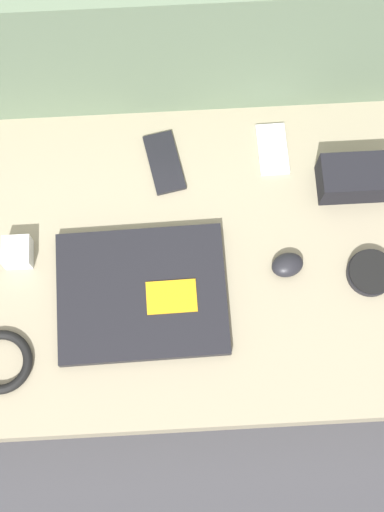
{
  "coord_description": "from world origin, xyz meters",
  "views": [
    {
      "loc": [
        -0.02,
        -0.36,
        1.42
      ],
      "look_at": [
        0.0,
        0.0,
        0.17
      ],
      "focal_mm": 50.0,
      "sensor_mm": 36.0,
      "label": 1
    }
  ],
  "objects_px": {
    "laptop": "(142,294)",
    "charger_brick": "(18,252)",
    "speaker_puck": "(371,273)",
    "camera_pouch": "(356,178)",
    "computer_mouse": "(287,265)",
    "phone_black": "(164,163)",
    "phone_silver": "(273,149)"
  },
  "relations": [
    {
      "from": "camera_pouch",
      "to": "charger_brick",
      "type": "bearing_deg",
      "value": -170.41
    },
    {
      "from": "phone_silver",
      "to": "phone_black",
      "type": "xyz_separation_m",
      "value": [
        -0.21,
        -0.02,
        -0.0
      ]
    },
    {
      "from": "computer_mouse",
      "to": "charger_brick",
      "type": "bearing_deg",
      "value": 159.83
    },
    {
      "from": "laptop",
      "to": "charger_brick",
      "type": "bearing_deg",
      "value": 157.57
    },
    {
      "from": "camera_pouch",
      "to": "speaker_puck",
      "type": "bearing_deg",
      "value": -86.66
    },
    {
      "from": "laptop",
      "to": "phone_black",
      "type": "relative_size",
      "value": 2.33
    },
    {
      "from": "laptop",
      "to": "charger_brick",
      "type": "height_order",
      "value": "charger_brick"
    },
    {
      "from": "laptop",
      "to": "speaker_puck",
      "type": "bearing_deg",
      "value": 1.39
    },
    {
      "from": "laptop",
      "to": "phone_black",
      "type": "xyz_separation_m",
      "value": [
        0.05,
        0.26,
        -0.01
      ]
    },
    {
      "from": "phone_black",
      "to": "charger_brick",
      "type": "height_order",
      "value": "charger_brick"
    },
    {
      "from": "speaker_puck",
      "to": "camera_pouch",
      "type": "relative_size",
      "value": 0.62
    },
    {
      "from": "computer_mouse",
      "to": "speaker_puck",
      "type": "distance_m",
      "value": 0.15
    },
    {
      "from": "computer_mouse",
      "to": "camera_pouch",
      "type": "height_order",
      "value": "camera_pouch"
    },
    {
      "from": "laptop",
      "to": "phone_silver",
      "type": "distance_m",
      "value": 0.38
    },
    {
      "from": "speaker_puck",
      "to": "computer_mouse",
      "type": "bearing_deg",
      "value": 171.9
    },
    {
      "from": "camera_pouch",
      "to": "charger_brick",
      "type": "height_order",
      "value": "camera_pouch"
    },
    {
      "from": "phone_silver",
      "to": "speaker_puck",
      "type": "bearing_deg",
      "value": -59.82
    },
    {
      "from": "phone_silver",
      "to": "charger_brick",
      "type": "xyz_separation_m",
      "value": [
        -0.49,
        -0.19,
        0.02
      ]
    },
    {
      "from": "phone_black",
      "to": "computer_mouse",
      "type": "bearing_deg",
      "value": -56.48
    },
    {
      "from": "laptop",
      "to": "computer_mouse",
      "type": "bearing_deg",
      "value": 7.32
    },
    {
      "from": "camera_pouch",
      "to": "phone_silver",
      "type": "bearing_deg",
      "value": 151.46
    },
    {
      "from": "charger_brick",
      "to": "speaker_puck",
      "type": "bearing_deg",
      "value": -6.26
    },
    {
      "from": "phone_silver",
      "to": "camera_pouch",
      "type": "height_order",
      "value": "camera_pouch"
    },
    {
      "from": "speaker_puck",
      "to": "laptop",
      "type": "bearing_deg",
      "value": -177.61
    },
    {
      "from": "phone_black",
      "to": "camera_pouch",
      "type": "xyz_separation_m",
      "value": [
        0.36,
        -0.06,
        0.03
      ]
    },
    {
      "from": "computer_mouse",
      "to": "phone_black",
      "type": "relative_size",
      "value": 0.52
    },
    {
      "from": "phone_silver",
      "to": "camera_pouch",
      "type": "bearing_deg",
      "value": -29.81
    },
    {
      "from": "phone_black",
      "to": "camera_pouch",
      "type": "relative_size",
      "value": 0.95
    },
    {
      "from": "speaker_puck",
      "to": "charger_brick",
      "type": "relative_size",
      "value": 1.59
    },
    {
      "from": "computer_mouse",
      "to": "phone_silver",
      "type": "relative_size",
      "value": 0.65
    },
    {
      "from": "charger_brick",
      "to": "phone_black",
      "type": "bearing_deg",
      "value": 31.72
    },
    {
      "from": "speaker_puck",
      "to": "phone_black",
      "type": "distance_m",
      "value": 0.44
    }
  ]
}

